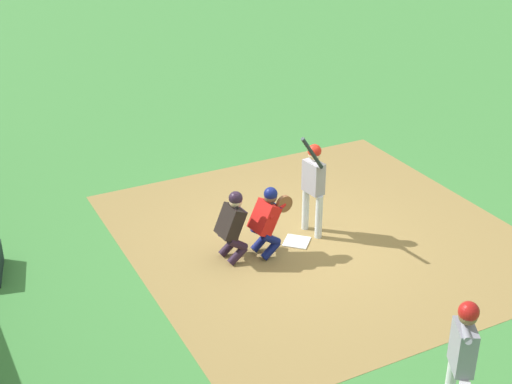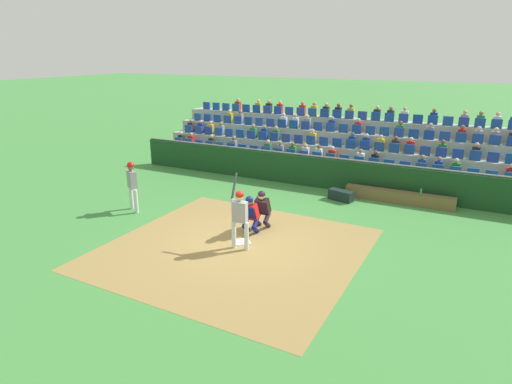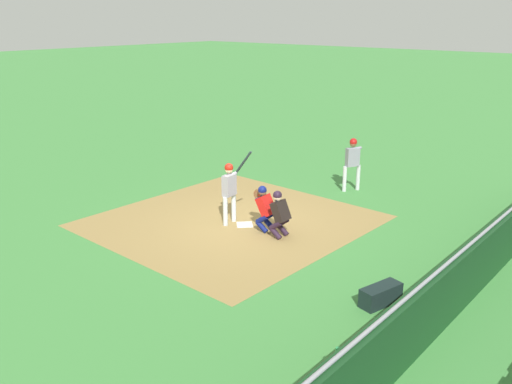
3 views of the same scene
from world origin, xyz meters
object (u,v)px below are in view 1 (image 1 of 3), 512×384
Objects in this scene: batter_at_plate at (313,180)px; on_deck_batter at (462,352)px; home_plate_umpire at (233,223)px; home_plate_marker at (297,241)px; catcher_crouching at (268,218)px.

on_deck_batter is (4.86, -1.04, 0.01)m from batter_at_plate.
batter_at_plate reaches higher than home_plate_umpire.
home_plate_marker is at bearing 172.37° from on_deck_batter.
home_plate_umpire is at bearing -172.47° from on_deck_batter.
home_plate_marker is 0.21× the size of batter_at_plate.
catcher_crouching is 0.62m from home_plate_umpire.
batter_at_plate reaches higher than home_plate_marker.
on_deck_batter is at bearing 7.53° from home_plate_umpire.
home_plate_marker is 0.96m from catcher_crouching.
catcher_crouching is 0.99× the size of home_plate_umpire.
batter_at_plate is at bearing 167.91° from on_deck_batter.
catcher_crouching is at bearing 78.07° from home_plate_umpire.
home_plate_umpire reaches higher than catcher_crouching.
batter_at_plate reaches higher than catcher_crouching.
home_plate_umpire is (0.10, -1.67, -0.39)m from batter_at_plate.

